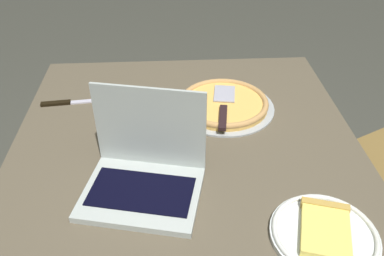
% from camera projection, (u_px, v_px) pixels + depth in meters
% --- Properties ---
extents(dining_table, '(1.19, 1.04, 0.75)m').
position_uv_depth(dining_table, '(187.00, 172.00, 1.23)').
color(dining_table, brown).
rests_on(dining_table, ground_plane).
extents(laptop, '(0.29, 0.34, 0.25)m').
position_uv_depth(laptop, '(145.00, 170.00, 1.04)').
color(laptop, '#AEB5B0').
rests_on(laptop, dining_table).
extents(pizza_plate, '(0.25, 0.25, 0.04)m').
position_uv_depth(pizza_plate, '(324.00, 233.00, 0.93)').
color(pizza_plate, silver).
rests_on(pizza_plate, dining_table).
extents(pizza_tray, '(0.34, 0.34, 0.04)m').
position_uv_depth(pizza_tray, '(224.00, 104.00, 1.37)').
color(pizza_tray, '#A3A8AC').
rests_on(pizza_tray, dining_table).
extents(table_knife, '(0.04, 0.24, 0.01)m').
position_uv_depth(table_knife, '(69.00, 102.00, 1.40)').
color(table_knife, silver).
rests_on(table_knife, dining_table).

